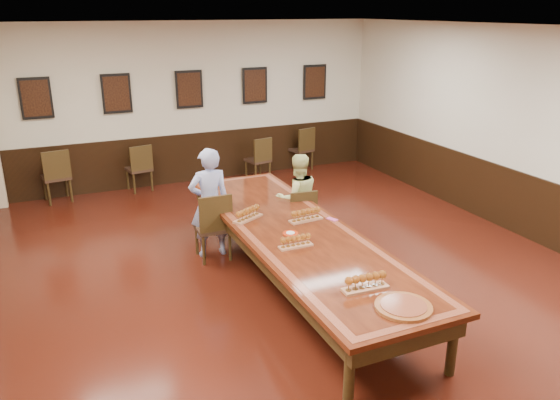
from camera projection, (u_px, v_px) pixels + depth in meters
name	position (u px, v px, depth m)	size (l,w,h in m)	color
floor	(295.00, 284.00, 7.18)	(8.00, 10.00, 0.02)	black
ceiling	(298.00, 28.00, 6.11)	(8.00, 10.00, 0.02)	white
wall_back	(189.00, 104.00, 10.96)	(8.00, 0.02, 3.20)	beige
wall_right	(537.00, 136.00, 8.18)	(0.02, 10.00, 3.20)	beige
chair_man	(212.00, 225.00, 7.76)	(0.47, 0.51, 1.01)	#301F15
chair_woman	(299.00, 216.00, 8.26)	(0.42, 0.45, 0.89)	#301F15
spare_chair_a	(56.00, 175.00, 10.07)	(0.47, 0.52, 1.01)	#301F15
spare_chair_b	(139.00, 167.00, 10.70)	(0.44, 0.48, 0.94)	#301F15
spare_chair_c	(258.00, 159.00, 11.35)	(0.43, 0.47, 0.92)	#301F15
spare_chair_d	(301.00, 148.00, 12.12)	(0.45, 0.49, 0.96)	#301F15
person_man	(210.00, 203.00, 7.75)	(0.59, 0.38, 1.60)	#495CB7
person_woman	(298.00, 198.00, 8.26)	(0.69, 0.54, 1.39)	#D5DC89
pink_phone	(332.00, 219.00, 7.27)	(0.08, 0.15, 0.01)	#D34690
wainscoting	(296.00, 248.00, 7.01)	(8.00, 10.00, 1.00)	black
conference_table	(296.00, 240.00, 6.97)	(1.40, 5.00, 0.76)	black
posters	(189.00, 89.00, 10.80)	(6.14, 0.04, 0.74)	black
flight_a	(248.00, 214.00, 7.25)	(0.47, 0.34, 0.17)	#905B3C
flight_b	(306.00, 215.00, 7.21)	(0.47, 0.18, 0.17)	#905B3C
flight_c	(296.00, 242.00, 6.42)	(0.41, 0.13, 0.15)	#905B3C
flight_d	(366.00, 282.00, 5.44)	(0.49, 0.17, 0.18)	#905B3C
red_plate_grp	(290.00, 234.00, 6.80)	(0.20, 0.20, 0.03)	#AF280B
carved_platter	(403.00, 307.00, 5.12)	(0.68, 0.68, 0.04)	#612E13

